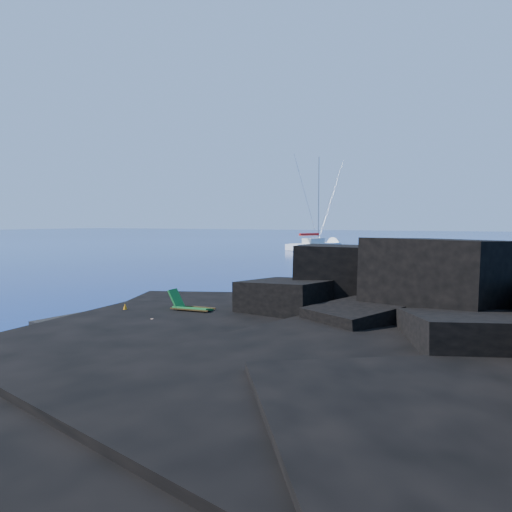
{
  "coord_description": "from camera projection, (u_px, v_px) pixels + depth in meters",
  "views": [
    {
      "loc": [
        15.53,
        -13.99,
        3.97
      ],
      "look_at": [
        2.45,
        10.95,
        2.0
      ],
      "focal_mm": 35.0,
      "sensor_mm": 36.0,
      "label": 1
    }
  ],
  "objects": [
    {
      "name": "surf_foam",
      "position": [
        245.0,
        312.0,
        21.93
      ],
      "size": [
        10.0,
        8.0,
        0.06
      ],
      "primitive_type": null,
      "color": "white",
      "rests_on": "ground"
    },
    {
      "name": "deck_chair",
      "position": [
        193.0,
        303.0,
        18.7
      ],
      "size": [
        1.7,
        0.86,
        1.13
      ],
      "primitive_type": null,
      "rotation": [
        0.0,
        0.0,
        0.09
      ],
      "color": "#19722D",
      "rests_on": "beach"
    },
    {
      "name": "sailboat",
      "position": [
        316.0,
        250.0,
        69.93
      ],
      "size": [
        6.76,
        12.54,
        13.01
      ],
      "primitive_type": null,
      "rotation": [
        0.0,
        0.0,
        -0.36
      ],
      "color": "white",
      "rests_on": "ground"
    },
    {
      "name": "sunbather",
      "position": [
        141.0,
        321.0,
        17.25
      ],
      "size": [
        1.81,
        0.59,
        0.25
      ],
      "primitive_type": null,
      "rotation": [
        0.0,
        0.0,
        0.07
      ],
      "color": "tan",
      "rests_on": "towel"
    },
    {
      "name": "towel",
      "position": [
        141.0,
        325.0,
        17.26
      ],
      "size": [
        1.94,
        1.02,
        0.05
      ],
      "primitive_type": "cube",
      "rotation": [
        0.0,
        0.0,
        0.07
      ],
      "color": "silver",
      "rests_on": "beach"
    },
    {
      "name": "beach",
      "position": [
        173.0,
        330.0,
        18.19
      ],
      "size": [
        9.08,
        6.86,
        0.7
      ],
      "primitive_type": "cube",
      "rotation": [
        0.0,
        0.0,
        -0.1
      ],
      "color": "black",
      "rests_on": "ground"
    },
    {
      "name": "marker_cone",
      "position": [
        125.0,
        310.0,
        18.9
      ],
      "size": [
        0.44,
        0.44,
        0.51
      ],
      "primitive_type": "cone",
      "rotation": [
        0.0,
        0.0,
        -0.43
      ],
      "color": "orange",
      "rests_on": "beach"
    },
    {
      "name": "headland",
      "position": [
        427.0,
        342.0,
        16.46
      ],
      "size": [
        24.0,
        24.0,
        3.6
      ],
      "primitive_type": null,
      "color": "black",
      "rests_on": "ground"
    },
    {
      "name": "ground",
      "position": [
        74.0,
        321.0,
        19.83
      ],
      "size": [
        400.0,
        400.0,
        0.0
      ],
      "primitive_type": "plane",
      "color": "#040D3F",
      "rests_on": "ground"
    }
  ]
}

